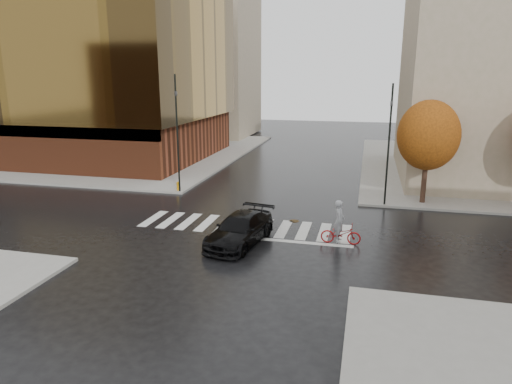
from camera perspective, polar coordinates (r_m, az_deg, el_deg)
ground at (r=24.86m, az=-1.75°, el=-4.61°), size 120.00×120.00×0.00m
sidewalk_nw at (r=52.10m, az=-18.12°, el=4.90°), size 30.00×30.00×0.15m
crosswalk at (r=25.32m, az=-1.45°, el=-4.24°), size 12.00×3.00×0.01m
office_glass at (r=49.51m, az=-21.76°, el=13.69°), size 27.00×19.00×16.00m
building_nw_far at (r=63.69m, az=-7.02°, el=16.24°), size 14.00×12.00×20.00m
tree_ne_a at (r=30.47m, az=20.74°, el=6.63°), size 3.80×3.80×6.50m
sedan at (r=22.53m, az=-2.01°, el=-4.71°), size 2.87×5.31×1.46m
cyclist at (r=22.87m, az=10.48°, el=-4.58°), size 1.96×0.76×2.22m
traffic_light_nw at (r=31.73m, az=-9.85°, el=8.26°), size 0.24×0.22×8.01m
traffic_light_ne at (r=29.18m, az=16.32°, el=6.63°), size 0.17×0.20×7.48m
fire_hydrant at (r=32.73m, az=-9.71°, el=0.81°), size 0.23×0.23×0.64m
manhole at (r=26.21m, az=4.78°, el=-3.63°), size 0.74×0.74×0.01m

